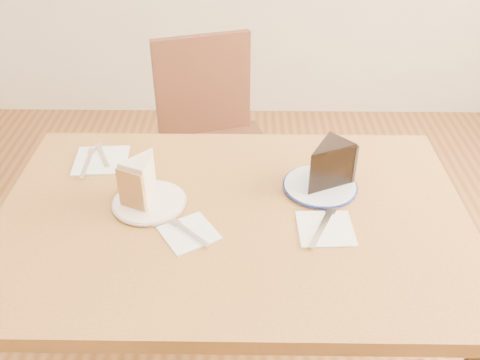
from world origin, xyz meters
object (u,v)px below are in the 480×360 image
at_px(chair_far, 213,147).
at_px(chocolate_cake, 325,168).
at_px(table, 233,242).
at_px(plate_cream, 150,202).
at_px(plate_navy, 320,186).
at_px(carrot_cake, 144,179).

bearing_deg(chair_far, chocolate_cake, 101.25).
height_order(table, plate_cream, plate_cream).
height_order(plate_cream, plate_navy, same).
height_order(carrot_cake, chocolate_cake, chocolate_cake).
distance_m(table, chocolate_cake, 0.31).
xyz_separation_m(plate_navy, carrot_cake, (-0.46, -0.06, 0.06)).
xyz_separation_m(plate_cream, carrot_cake, (-0.01, 0.02, 0.06)).
bearing_deg(table, carrot_cake, 166.49).
bearing_deg(chocolate_cake, carrot_cake, 52.38).
height_order(plate_cream, chocolate_cake, chocolate_cake).
bearing_deg(plate_cream, plate_navy, 9.93).
bearing_deg(plate_navy, carrot_cake, -172.89).
xyz_separation_m(chair_far, plate_navy, (0.33, -0.61, 0.25)).
bearing_deg(plate_cream, chocolate_cake, 9.33).
distance_m(chair_far, plate_cream, 0.75).
height_order(table, plate_navy, plate_navy).
relative_size(table, plate_navy, 6.25).
distance_m(plate_cream, carrot_cake, 0.06).
relative_size(chair_far, chocolate_cake, 7.01).
distance_m(table, plate_cream, 0.24).
bearing_deg(chair_far, plate_cream, 62.73).
bearing_deg(carrot_cake, plate_cream, -36.78).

